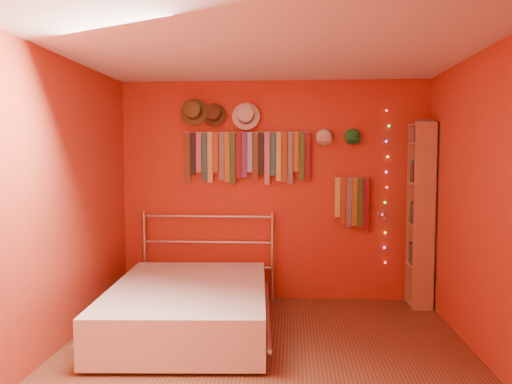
% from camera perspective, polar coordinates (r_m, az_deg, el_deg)
% --- Properties ---
extents(ground, '(3.50, 3.50, 0.00)m').
position_cam_1_polar(ground, '(4.29, 0.94, -18.38)').
color(ground, '#552F1D').
rests_on(ground, ground).
extents(back_wall, '(3.50, 0.02, 2.50)m').
position_cam_1_polar(back_wall, '(5.73, 1.96, 0.17)').
color(back_wall, '#A71D1B').
rests_on(back_wall, ground).
extents(right_wall, '(0.02, 3.50, 2.50)m').
position_cam_1_polar(right_wall, '(4.26, 25.17, -1.56)').
color(right_wall, '#A71D1B').
rests_on(right_wall, ground).
extents(left_wall, '(0.02, 3.50, 2.50)m').
position_cam_1_polar(left_wall, '(4.44, -22.20, -1.26)').
color(left_wall, '#A71D1B').
rests_on(left_wall, ground).
extents(ceiling, '(3.50, 3.50, 0.02)m').
position_cam_1_polar(ceiling, '(4.06, 0.99, 16.31)').
color(ceiling, white).
rests_on(ceiling, back_wall).
extents(tie_rack, '(1.45, 0.03, 0.60)m').
position_cam_1_polar(tie_rack, '(5.67, -1.01, 4.29)').
color(tie_rack, silver).
rests_on(tie_rack, back_wall).
extents(small_tie_rack, '(0.40, 0.03, 0.60)m').
position_cam_1_polar(small_tie_rack, '(5.71, 10.98, -0.98)').
color(small_tie_rack, silver).
rests_on(small_tie_rack, back_wall).
extents(fedora_olive, '(0.31, 0.17, 0.31)m').
position_cam_1_polar(fedora_olive, '(5.75, -7.17, 9.17)').
color(fedora_olive, brown).
rests_on(fedora_olive, back_wall).
extents(fedora_brown, '(0.27, 0.15, 0.27)m').
position_cam_1_polar(fedora_brown, '(5.71, -4.86, 8.88)').
color(fedora_brown, '#473019').
rests_on(fedora_brown, back_wall).
extents(fedora_white, '(0.31, 0.17, 0.31)m').
position_cam_1_polar(fedora_white, '(5.66, -1.19, 8.78)').
color(fedora_white, beige).
rests_on(fedora_white, back_wall).
extents(cap_white, '(0.18, 0.23, 0.18)m').
position_cam_1_polar(cap_white, '(5.67, 7.81, 6.19)').
color(cap_white, silver).
rests_on(cap_white, back_wall).
extents(cap_green, '(0.18, 0.23, 0.18)m').
position_cam_1_polar(cap_green, '(5.70, 10.95, 6.23)').
color(cap_green, '#1C8033').
rests_on(cap_green, back_wall).
extents(fairy_lights, '(0.06, 0.02, 1.73)m').
position_cam_1_polar(fairy_lights, '(5.78, 14.64, 0.52)').
color(fairy_lights, '#FF3333').
rests_on(fairy_lights, back_wall).
extents(reading_lamp, '(0.08, 0.33, 0.10)m').
position_cam_1_polar(reading_lamp, '(5.58, 14.24, -2.54)').
color(reading_lamp, silver).
rests_on(reading_lamp, back_wall).
extents(bookshelf, '(0.25, 0.34, 2.00)m').
position_cam_1_polar(bookshelf, '(5.71, 18.74, -2.40)').
color(bookshelf, '#996445').
rests_on(bookshelf, ground).
extents(bed, '(1.65, 2.13, 1.01)m').
position_cam_1_polar(bed, '(4.87, -7.65, -12.76)').
color(bed, silver).
rests_on(bed, ground).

